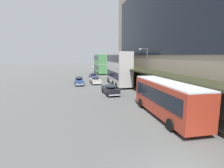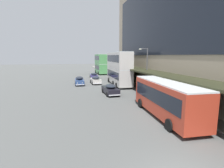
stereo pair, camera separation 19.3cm
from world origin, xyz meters
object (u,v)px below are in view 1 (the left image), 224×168
at_px(sedan_trailing_mid, 79,81).
at_px(street_lamp, 146,66).
at_px(transit_bus_kerbside_front, 100,63).
at_px(transit_bus_kerbside_rear, 167,97).
at_px(transit_bus_kerbside_far, 118,67).
at_px(fire_hydrant, 189,107).
at_px(sedan_second_near, 110,89).
at_px(sedan_oncoming_rear, 93,76).
at_px(sedan_second_mid, 95,80).
at_px(pedestrian_at_kerb, 207,104).

relative_size(sedan_trailing_mid, street_lamp, 0.72).
xyz_separation_m(transit_bus_kerbside_front, sedan_trailing_mid, (-7.67, -20.06, -2.57)).
bearing_deg(transit_bus_kerbside_rear, transit_bus_kerbside_far, 88.32).
bearing_deg(fire_hydrant, sedan_second_near, 121.30).
xyz_separation_m(sedan_trailing_mid, street_lamp, (9.93, -9.78, 3.30)).
xyz_separation_m(sedan_oncoming_rear, street_lamp, (5.91, -18.56, 3.36)).
bearing_deg(sedan_oncoming_rear, sedan_trailing_mid, -114.62).
relative_size(sedan_second_near, street_lamp, 0.70).
bearing_deg(sedan_second_mid, pedestrian_at_kerb, -70.27).
height_order(sedan_trailing_mid, fire_hydrant, sedan_trailing_mid).
bearing_deg(sedan_second_near, sedan_trailing_mid, 111.85).
bearing_deg(transit_bus_kerbside_far, sedan_second_near, -113.22).
distance_m(sedan_oncoming_rear, pedestrian_at_kerb, 31.10).
bearing_deg(sedan_oncoming_rear, street_lamp, -72.35).
height_order(transit_bus_kerbside_far, fire_hydrant, transit_bus_kerbside_far).
height_order(transit_bus_kerbside_front, sedan_second_mid, transit_bus_kerbside_front).
bearing_deg(sedan_second_mid, transit_bus_kerbside_far, -28.63).
height_order(sedan_second_near, sedan_oncoming_rear, sedan_second_near).
bearing_deg(sedan_trailing_mid, fire_hydrant, -63.28).
height_order(transit_bus_kerbside_far, sedan_second_mid, transit_bus_kerbside_far).
bearing_deg(sedan_second_mid, fire_hydrant, -71.54).
bearing_deg(transit_bus_kerbside_rear, fire_hydrant, 13.83).
bearing_deg(sedan_oncoming_rear, transit_bus_kerbside_far, -71.65).
bearing_deg(transit_bus_kerbside_front, street_lamp, -85.68).
xyz_separation_m(transit_bus_kerbside_far, street_lamp, (2.32, -7.76, 0.62)).
bearing_deg(transit_bus_kerbside_rear, sedan_second_near, 105.40).
xyz_separation_m(transit_bus_kerbside_front, sedan_second_mid, (-4.36, -19.75, -2.60)).
distance_m(transit_bus_kerbside_rear, sedan_oncoming_rear, 29.90).
distance_m(sedan_second_near, fire_hydrant, 11.67).
xyz_separation_m(sedan_second_near, street_lamp, (5.83, 0.42, 3.32)).
distance_m(transit_bus_kerbside_far, sedan_trailing_mid, 8.31).
xyz_separation_m(transit_bus_kerbside_far, sedan_second_mid, (-4.29, 2.34, -2.71)).
bearing_deg(pedestrian_at_kerb, transit_bus_kerbside_rear, 172.33).
bearing_deg(transit_bus_kerbside_far, transit_bus_kerbside_front, 89.82).
relative_size(transit_bus_kerbside_far, pedestrian_at_kerb, 5.86).
bearing_deg(transit_bus_kerbside_rear, street_lamp, 75.54).
bearing_deg(sedan_second_mid, street_lamp, -56.78).
relative_size(transit_bus_kerbside_front, fire_hydrant, 13.01).
xyz_separation_m(transit_bus_kerbside_far, fire_hydrant, (2.55, -18.15, -2.99)).
distance_m(transit_bus_kerbside_front, transit_bus_kerbside_far, 22.09).
bearing_deg(sedan_second_mid, transit_bus_kerbside_front, 77.54).
distance_m(street_lamp, fire_hydrant, 11.01).
xyz_separation_m(transit_bus_kerbside_rear, street_lamp, (2.88, 11.16, 2.16)).
xyz_separation_m(sedan_second_near, sedan_oncoming_rear, (-0.07, 18.98, -0.04)).
height_order(transit_bus_kerbside_front, transit_bus_kerbside_rear, transit_bus_kerbside_front).
bearing_deg(sedan_second_mid, sedan_second_near, -85.75).
distance_m(sedan_second_near, street_lamp, 6.73).
bearing_deg(transit_bus_kerbside_front, sedan_second_mid, -102.46).
height_order(pedestrian_at_kerb, fire_hydrant, pedestrian_at_kerb).
distance_m(pedestrian_at_kerb, street_lamp, 12.13).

